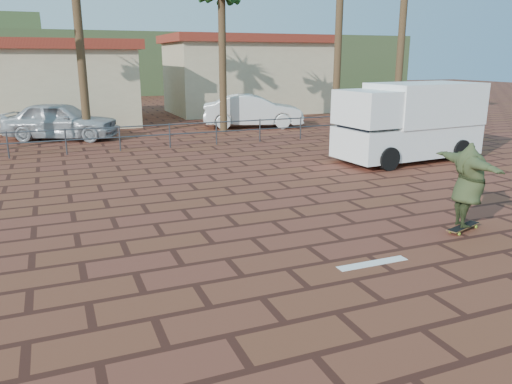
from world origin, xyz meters
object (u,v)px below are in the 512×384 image
skateboarder (468,185)px  car_white (253,111)px  campervan (410,120)px  car_silver (61,121)px  longboard (464,227)px

skateboarder → car_white: skateboarder is taller
campervan → car_silver: (-11.42, 9.75, -0.59)m
skateboarder → car_silver: bearing=35.4°
car_silver → car_white: car_white is taller
longboard → skateboarder: (0.00, 0.00, 0.92)m
skateboarder → campervan: bearing=-19.2°
car_white → skateboarder: bearing=-168.7°
longboard → skateboarder: bearing=-17.8°
longboard → skateboarder: 0.92m
longboard → campervan: bearing=42.4°
longboard → car_white: size_ratio=0.20×
skateboarder → car_white: (1.94, 16.95, -0.15)m
longboard → campervan: 7.84m
longboard → car_white: (1.94, 16.95, 0.77)m
longboard → campervan: size_ratio=0.19×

